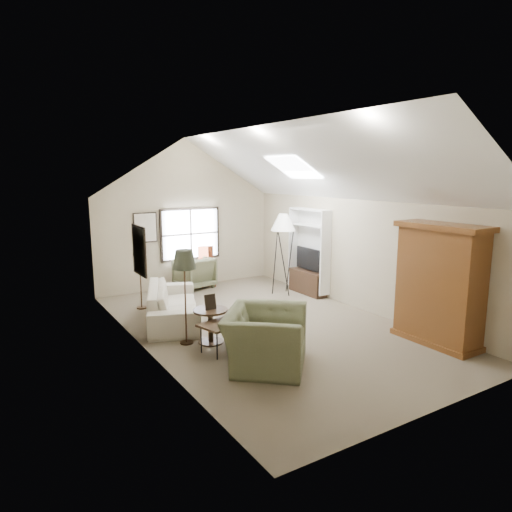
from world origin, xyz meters
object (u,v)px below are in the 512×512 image
side_table (211,326)px  armchair_near (265,338)px  armoire (440,285)px  coffee_table (228,335)px  armchair_far (194,273)px  sofa (173,303)px  side_chair (207,267)px

side_table → armchair_near: bearing=-77.5°
armoire → coffee_table: bearing=153.3°
armchair_far → side_table: bearing=57.9°
armchair_near → sofa: bearing=49.0°
armoire → coffee_table: 3.93m
armchair_near → coffee_table: 0.97m
armchair_far → coffee_table: bearing=61.2°
armoire → armchair_near: size_ratio=1.56×
armchair_far → side_table: 4.17m
armoire → coffee_table: size_ratio=2.18×
armchair_near → coffee_table: (-0.19, 0.93, -0.20)m
side_chair → armchair_near: bearing=-92.8°
armchair_far → side_chair: size_ratio=0.85×
sofa → side_chair: side_chair is taller
sofa → armchair_far: (1.53, 2.32, 0.05)m
armoire → armchair_far: (-2.12, 6.10, -0.68)m
coffee_table → side_chair: side_chair is taller
sofa → side_chair: 3.02m
armoire → armchair_near: 3.40m
sofa → armchair_near: (0.40, -2.98, 0.09)m
armchair_near → side_chair: 5.51m
armoire → side_table: size_ratio=3.44×
armchair_near → side_chair: (1.52, 5.30, 0.08)m
coffee_table → side_chair: (1.71, 4.37, 0.28)m
armchair_near → armchair_far: armchair_near is taller
side_chair → coffee_table: bearing=-98.2°
armchair_near → armchair_far: 5.42m
sofa → side_chair: (1.93, 2.32, 0.17)m
armoire → side_table: bearing=148.4°
armoire → armchair_near: (-3.24, 0.80, -0.64)m
armchair_far → side_chair: (0.40, 0.00, 0.12)m
armoire → side_chair: (-1.72, 6.10, -0.56)m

